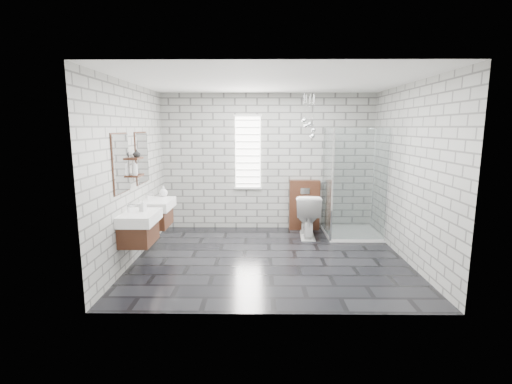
{
  "coord_description": "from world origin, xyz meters",
  "views": [
    {
      "loc": [
        -0.16,
        -5.61,
        2.04
      ],
      "look_at": [
        -0.22,
        0.35,
        1.0
      ],
      "focal_mm": 26.0,
      "sensor_mm": 36.0,
      "label": 1
    }
  ],
  "objects_px": {
    "toilet": "(307,215)",
    "shower_enclosure": "(348,210)",
    "vanity_left": "(137,219)",
    "vanity_right": "(155,205)",
    "cistern_panel": "(304,205)"
  },
  "relations": [
    {
      "from": "vanity_right",
      "to": "toilet",
      "type": "relative_size",
      "value": 1.91
    },
    {
      "from": "vanity_right",
      "to": "vanity_left",
      "type": "bearing_deg",
      "value": -90.0
    },
    {
      "from": "shower_enclosure",
      "to": "toilet",
      "type": "height_order",
      "value": "shower_enclosure"
    },
    {
      "from": "vanity_right",
      "to": "shower_enclosure",
      "type": "xyz_separation_m",
      "value": [
        3.41,
        0.77,
        -0.25
      ]
    },
    {
      "from": "cistern_panel",
      "to": "toilet",
      "type": "xyz_separation_m",
      "value": [
        0.0,
        -0.52,
        -0.09
      ]
    },
    {
      "from": "toilet",
      "to": "shower_enclosure",
      "type": "bearing_deg",
      "value": -176.45
    },
    {
      "from": "shower_enclosure",
      "to": "toilet",
      "type": "relative_size",
      "value": 2.47
    },
    {
      "from": "cistern_panel",
      "to": "toilet",
      "type": "relative_size",
      "value": 1.22
    },
    {
      "from": "vanity_left",
      "to": "vanity_right",
      "type": "distance_m",
      "value": 0.92
    },
    {
      "from": "vanity_left",
      "to": "cistern_panel",
      "type": "distance_m",
      "value": 3.46
    },
    {
      "from": "vanity_right",
      "to": "cistern_panel",
      "type": "bearing_deg",
      "value": 26.05
    },
    {
      "from": "cistern_panel",
      "to": "shower_enclosure",
      "type": "distance_m",
      "value": 0.92
    },
    {
      "from": "vanity_right",
      "to": "toilet",
      "type": "bearing_deg",
      "value": 16.22
    },
    {
      "from": "cistern_panel",
      "to": "shower_enclosure",
      "type": "relative_size",
      "value": 0.49
    },
    {
      "from": "vanity_left",
      "to": "vanity_right",
      "type": "height_order",
      "value": "same"
    }
  ]
}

